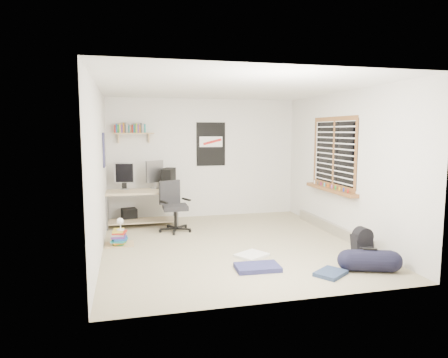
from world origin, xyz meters
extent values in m
cube|color=gray|center=(0.00, 0.00, -0.01)|extent=(4.00, 4.50, 0.01)
cube|color=white|center=(0.00, 0.00, 2.50)|extent=(4.00, 4.50, 0.01)
cube|color=silver|center=(0.00, 2.25, 1.25)|extent=(4.00, 0.01, 2.50)
cube|color=silver|center=(-2.00, 0.00, 1.25)|extent=(0.01, 4.50, 2.50)
cube|color=silver|center=(2.00, 0.00, 1.25)|extent=(0.01, 4.50, 2.50)
cube|color=tan|center=(-1.34, 1.65, 0.36)|extent=(1.55, 1.13, 0.65)
cube|color=#959699|center=(-1.66, 1.90, 0.85)|extent=(0.39, 0.16, 0.41)
cube|color=#A4A4A9|center=(-1.07, 1.90, 0.87)|extent=(0.39, 0.30, 0.44)
cube|color=black|center=(-0.80, 1.84, 0.87)|extent=(0.34, 0.47, 0.44)
cube|color=black|center=(-1.44, 1.81, 0.66)|extent=(0.36, 0.13, 0.02)
cube|color=black|center=(-1.66, 1.90, 0.73)|extent=(0.10, 0.10, 0.18)
cube|color=black|center=(-0.76, 1.87, 0.74)|extent=(0.11, 0.11, 0.19)
cube|color=black|center=(-0.76, 1.07, 0.49)|extent=(0.79, 0.79, 0.93)
cube|color=tan|center=(-1.45, 2.14, 1.78)|extent=(0.80, 0.22, 0.24)
cube|color=black|center=(0.15, 2.23, 1.55)|extent=(0.62, 0.03, 0.92)
cube|color=navy|center=(-1.99, 1.20, 1.50)|extent=(0.02, 0.42, 0.60)
cube|color=brown|center=(1.95, 0.30, 1.45)|extent=(0.10, 1.50, 1.26)
cube|color=#B7B2A8|center=(1.96, 0.30, 0.09)|extent=(0.08, 2.50, 0.18)
cube|color=black|center=(1.62, -1.21, 0.20)|extent=(0.27, 0.22, 0.36)
cylinder|color=black|center=(1.45, -1.64, 0.14)|extent=(0.36, 0.36, 0.56)
cube|color=silver|center=(0.14, -0.68, 0.02)|extent=(0.54, 0.52, 0.04)
cube|color=navy|center=(0.05, -1.23, 0.03)|extent=(0.60, 0.40, 0.06)
cube|color=#21304D|center=(0.89, -1.65, 0.03)|extent=(0.50, 0.47, 0.05)
cube|color=brown|center=(-1.75, 0.40, 0.15)|extent=(0.55, 0.47, 0.33)
cube|color=silver|center=(-1.73, 0.38, 0.38)|extent=(0.13, 0.20, 0.20)
cube|color=black|center=(-1.58, 1.93, 0.14)|extent=(0.33, 0.33, 0.31)
camera|label=1|loc=(-1.60, -6.10, 1.83)|focal=32.00mm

